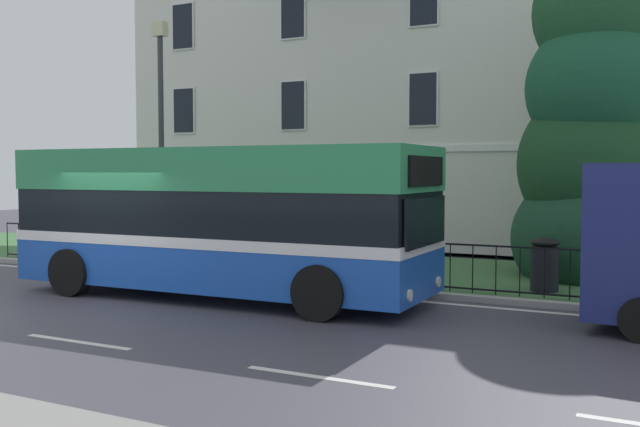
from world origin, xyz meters
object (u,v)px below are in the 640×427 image
(georgian_townhouse, at_px, (412,86))
(litter_bin, at_px, (545,264))
(single_decker_bus, at_px, (221,219))
(street_lamp_post, at_px, (161,125))
(evergreen_tree, at_px, (596,152))

(georgian_townhouse, bearing_deg, litter_bin, -58.08)
(georgian_townhouse, height_order, single_decker_bus, georgian_townhouse)
(street_lamp_post, bearing_deg, litter_bin, 0.96)
(georgian_townhouse, relative_size, litter_bin, 16.69)
(georgian_townhouse, distance_m, single_decker_bus, 14.40)
(georgian_townhouse, relative_size, evergreen_tree, 2.16)
(georgian_townhouse, height_order, street_lamp_post, georgian_townhouse)
(single_decker_bus, bearing_deg, evergreen_tree, 39.39)
(single_decker_bus, xyz_separation_m, street_lamp_post, (-3.77, 2.79, 2.14))
(evergreen_tree, distance_m, single_decker_bus, 8.59)
(georgian_townhouse, height_order, litter_bin, georgian_townhouse)
(evergreen_tree, xyz_separation_m, street_lamp_post, (-10.22, -2.71, 0.73))
(georgian_townhouse, xyz_separation_m, single_decker_bus, (0.94, -13.75, -4.16))
(single_decker_bus, relative_size, litter_bin, 7.97)
(evergreen_tree, xyz_separation_m, single_decker_bus, (-6.45, -5.50, -1.40))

